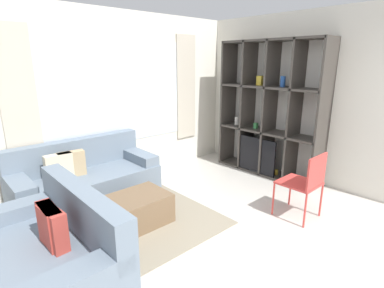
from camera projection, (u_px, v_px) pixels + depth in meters
name	position (u px, v px, depth m)	size (l,w,h in m)	color
ground_plane	(289.00, 270.00, 2.89)	(16.00, 16.00, 0.00)	beige
wall_back	(118.00, 99.00, 4.77)	(5.71, 0.11, 2.70)	silver
wall_right	(284.00, 97.00, 5.12)	(0.07, 4.33, 2.70)	silver
area_rug	(100.00, 236.00, 3.42)	(2.81, 1.75, 0.01)	gray
shelving_unit	(270.00, 112.00, 5.12)	(0.44, 1.89, 2.28)	silver
couch_main	(86.00, 181.00, 4.19)	(1.91, 0.85, 0.87)	slate
couch_side	(54.00, 254.00, 2.60)	(0.85, 1.59, 0.87)	slate
ottoman	(134.00, 211.00, 3.63)	(0.84, 0.56, 0.37)	brown
folding_chair	(306.00, 180.00, 3.71)	(0.44, 0.46, 0.86)	#CC3D38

